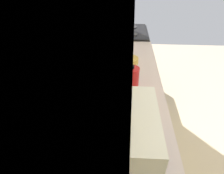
{
  "coord_description": "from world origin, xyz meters",
  "views": [
    {
      "loc": [
        -1.02,
        1.29,
        1.81
      ],
      "look_at": [
        -0.07,
        1.34,
        1.14
      ],
      "focal_mm": 32.32,
      "sensor_mm": 36.0,
      "label": 1
    }
  ],
  "objects_px": {
    "oven_range": "(123,61)",
    "bowl": "(131,60)",
    "microwave": "(118,135)",
    "kettle": "(132,77)"
  },
  "relations": [
    {
      "from": "bowl",
      "to": "kettle",
      "type": "distance_m",
      "value": 0.41
    },
    {
      "from": "microwave",
      "to": "oven_range",
      "type": "bearing_deg",
      "value": -0.63
    },
    {
      "from": "microwave",
      "to": "kettle",
      "type": "relative_size",
      "value": 2.45
    },
    {
      "from": "microwave",
      "to": "bowl",
      "type": "relative_size",
      "value": 3.09
    },
    {
      "from": "oven_range",
      "to": "bowl",
      "type": "height_order",
      "value": "oven_range"
    },
    {
      "from": "bowl",
      "to": "oven_range",
      "type": "bearing_deg",
      "value": 4.75
    },
    {
      "from": "kettle",
      "to": "oven_range",
      "type": "bearing_deg",
      "value": 3.2
    },
    {
      "from": "oven_range",
      "to": "microwave",
      "type": "relative_size",
      "value": 2.27
    },
    {
      "from": "bowl",
      "to": "kettle",
      "type": "height_order",
      "value": "kettle"
    },
    {
      "from": "microwave",
      "to": "bowl",
      "type": "xyz_separation_m",
      "value": [
        1.04,
        -0.09,
        -0.11
      ]
    }
  ]
}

